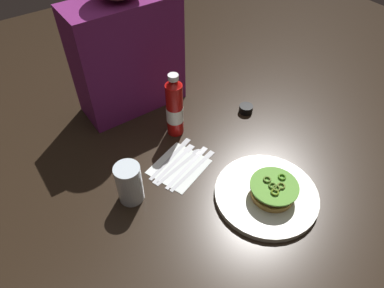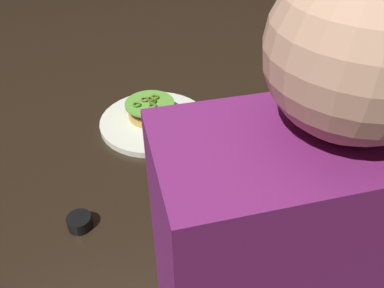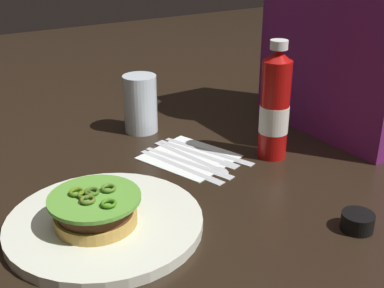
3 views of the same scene
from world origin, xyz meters
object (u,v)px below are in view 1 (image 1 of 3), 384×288
Objects in this scene: spoon_utensil at (186,160)px; butter_knife at (173,155)px; dinner_plate at (266,195)px; burger_sandwich at (273,190)px; diner_person at (126,45)px; condiment_cup at (246,109)px; steak_knife at (190,164)px; ketchup_bottle at (174,108)px; water_glass at (129,183)px; table_knife at (196,167)px; fork_utensil at (177,159)px; napkin at (179,167)px.

butter_knife is at bearing 113.89° from spoon_utensil.
dinner_plate is 1.50× the size of spoon_utensil.
diner_person is (-0.11, 0.62, 0.20)m from burger_sandwich.
condiment_cup is 0.25× the size of steak_knife.
water_glass is at bearing -147.85° from ketchup_bottle.
ketchup_bottle is at bearing 77.37° from table_knife.
burger_sandwich reaches higher than butter_knife.
dinner_plate is at bearing -65.14° from spoon_utensil.
dinner_plate reaches higher than butter_knife.
fork_utensil is at bearing 119.03° from steak_knife.
burger_sandwich is at bearing -63.69° from fork_utensil.
fork_utensil is at bearing 116.31° from burger_sandwich.
diner_person is at bearing 85.07° from fork_utensil.
burger_sandwich is at bearing -36.09° from water_glass.
spoon_utensil is 0.36× the size of diner_person.
fork_utensil is at bearing -120.43° from ketchup_bottle.
fork_utensil is at bearing 133.34° from spoon_utensil.
butter_knife is (-0.14, 0.31, -0.04)m from burger_sandwich.
water_glass reaches higher than burger_sandwich.
butter_knife is at bearing 114.71° from dinner_plate.
steak_knife is (0.03, -0.01, 0.00)m from napkin.
water_glass reaches higher than spoon_utensil.
ketchup_bottle is 1.20× the size of fork_utensil.
ketchup_bottle is at bearing 59.57° from fork_utensil.
fork_utensil is (-0.13, 0.27, -0.00)m from dinner_plate.
butter_knife is 0.36× the size of diner_person.
table_knife is (-0.10, 0.21, -0.00)m from dinner_plate.
water_glass is 0.66× the size of fork_utensil.
butter_knife is (-0.00, 0.02, 0.00)m from fork_utensil.
dinner_plate is at bearing -34.83° from water_glass.
spoon_utensil is 0.03m from fork_utensil.
table_knife is 0.47m from diner_person.
diner_person reaches higher than spoon_utensil.
ketchup_bottle is at bearing 167.58° from condiment_cup.
spoon_utensil is (-0.05, -0.14, -0.10)m from ketchup_bottle.
water_glass is 0.54m from condiment_cup.
condiment_cup is 0.33m from spoon_utensil.
butter_knife is (-0.03, 0.08, 0.00)m from table_knife.
steak_knife and fork_utensil have the same top height.
ketchup_bottle is 0.17m from fork_utensil.
ketchup_bottle is at bearing 60.98° from napkin.
condiment_cup is at bearing 10.84° from water_glass.
condiment_cup is (0.27, -0.06, -0.09)m from ketchup_bottle.
ketchup_bottle is 0.42× the size of diner_person.
burger_sandwich is 0.30m from napkin.
napkin is at bearing 120.50° from burger_sandwich.
condiment_cup reaches higher than steak_knife.
diner_person is (0.04, 0.37, 0.24)m from napkin.
diner_person reaches higher than butter_knife.
burger_sandwich reaches higher than dinner_plate.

